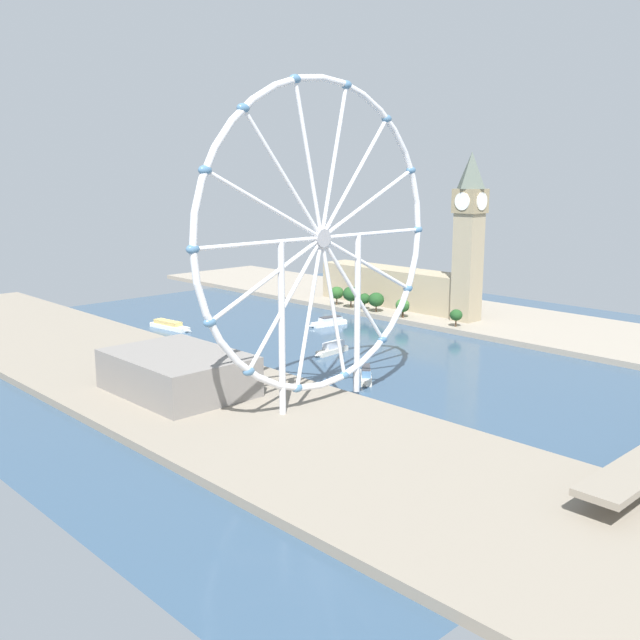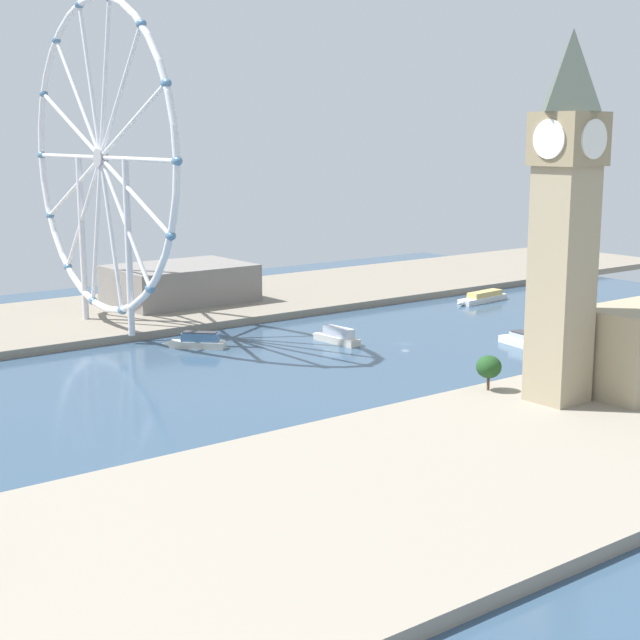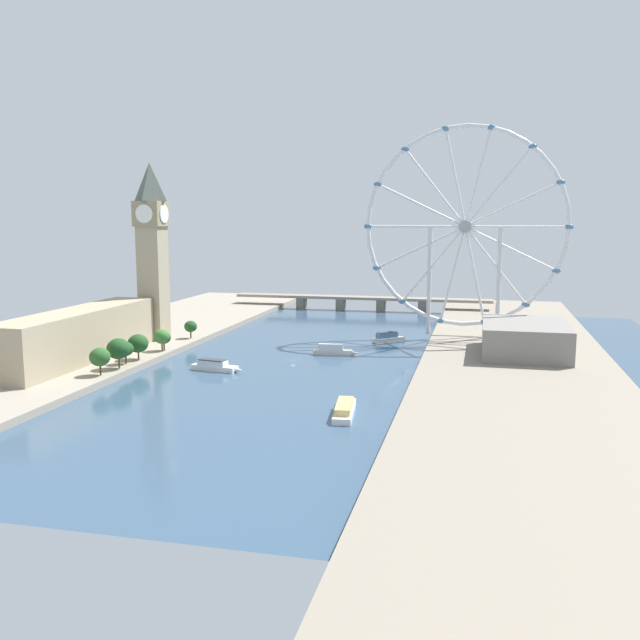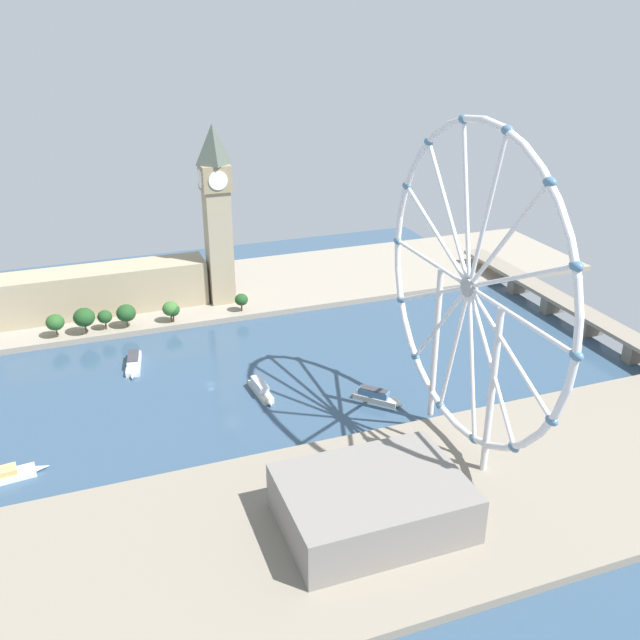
{
  "view_description": "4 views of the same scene",
  "coord_description": "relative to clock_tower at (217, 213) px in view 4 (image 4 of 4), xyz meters",
  "views": [
    {
      "loc": [
        262.69,
        267.11,
        89.42
      ],
      "look_at": [
        18.29,
        12.08,
        16.37
      ],
      "focal_mm": 40.56,
      "sensor_mm": 36.0,
      "label": 1
    },
    {
      "loc": [
        -246.86,
        229.01,
        73.86
      ],
      "look_at": [
        -23.55,
        56.86,
        19.08
      ],
      "focal_mm": 53.85,
      "sensor_mm": 36.0,
      "label": 2
    },
    {
      "loc": [
        90.53,
        -322.46,
        70.19
      ],
      "look_at": [
        -8.41,
        93.38,
        6.62
      ],
      "focal_mm": 38.49,
      "sensor_mm": 36.0,
      "label": 3
    },
    {
      "loc": [
        272.1,
        -48.22,
        152.29
      ],
      "look_at": [
        -4.29,
        53.53,
        21.36
      ],
      "focal_mm": 39.13,
      "sensor_mm": 36.0,
      "label": 4
    }
  ],
  "objects": [
    {
      "name": "ground_plane",
      "position": [
        87.59,
        -25.53,
        -53.5
      ],
      "size": [
        385.88,
        385.88,
        0.0
      ],
      "primitive_type": "plane",
      "color": "#334C66"
    },
    {
      "name": "riverbank_left",
      "position": [
        -20.35,
        -25.53,
        -52.0
      ],
      "size": [
        90.0,
        520.0,
        3.0
      ],
      "primitive_type": "cube",
      "color": "gray",
      "rests_on": "ground_plane"
    },
    {
      "name": "tour_boat_1",
      "position": [
        103.98,
        -6.86,
        -51.08
      ],
      "size": [
        23.41,
        6.42,
        5.87
      ],
      "rotation": [
        0.0,
        0.0,
        0.08
      ],
      "color": "beige",
      "rests_on": "ground_plane"
    },
    {
      "name": "riverbank_right",
      "position": [
        195.53,
        -25.53,
        -52.0
      ],
      "size": [
        90.0,
        520.0,
        3.0
      ],
      "primitive_type": "cube",
      "color": "gray",
      "rests_on": "ground_plane"
    },
    {
      "name": "tour_boat_0",
      "position": [
        58.31,
        -55.66,
        -51.36
      ],
      "size": [
        26.42,
        9.63,
        5.23
      ],
      "rotation": [
        0.0,
        0.0,
        6.12
      ],
      "color": "white",
      "rests_on": "ground_plane"
    },
    {
      "name": "ferris_wheel",
      "position": [
        167.6,
        51.74,
        11.35
      ],
      "size": [
        116.29,
        3.2,
        119.46
      ],
      "color": "silver",
      "rests_on": "riverbank_right"
    },
    {
      "name": "tour_boat_2",
      "position": [
        126.87,
        37.36,
        -51.03
      ],
      "size": [
        18.8,
        18.24,
        5.96
      ],
      "rotation": [
        0.0,
        0.0,
        0.76
      ],
      "color": "beige",
      "rests_on": "ground_plane"
    },
    {
      "name": "riverside_hall",
      "position": [
        199.66,
        2.72,
        -42.59
      ],
      "size": [
        41.24,
        57.14,
        15.82
      ],
      "primitive_type": "cube",
      "color": "gray",
      "rests_on": "riverbank_right"
    },
    {
      "name": "tree_row_embankment",
      "position": [
        19.14,
        -55.91,
        -42.63
      ],
      "size": [
        11.57,
        102.92,
        13.83
      ],
      "color": "#513823",
      "rests_on": "riverbank_left"
    },
    {
      "name": "parliament_block",
      "position": [
        -7.9,
        -62.84,
        -38.4
      ],
      "size": [
        22.0,
        109.69,
        24.2
      ],
      "primitive_type": "cube",
      "color": "tan",
      "rests_on": "riverbank_left"
    },
    {
      "name": "clock_tower",
      "position": [
        0.0,
        0.0,
        0.0
      ],
      "size": [
        16.23,
        16.23,
        97.1
      ],
      "color": "tan",
      "rests_on": "riverbank_left"
    },
    {
      "name": "river_bridge",
      "position": [
        87.59,
        168.65,
        -45.61
      ],
      "size": [
        197.88,
        12.93,
        10.56
      ],
      "color": "gray",
      "rests_on": "ground_plane"
    }
  ]
}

